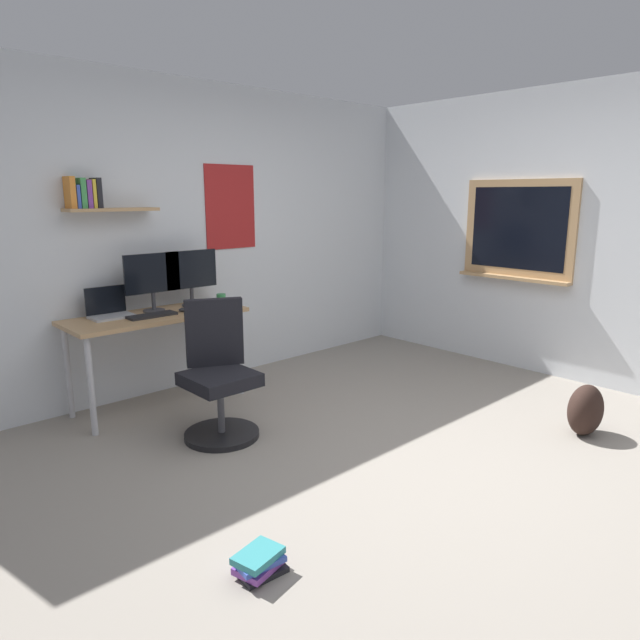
% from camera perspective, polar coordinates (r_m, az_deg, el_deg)
% --- Properties ---
extents(ground_plane, '(5.20, 5.20, 0.00)m').
position_cam_1_polar(ground_plane, '(3.66, 9.97, -14.60)').
color(ground_plane, gray).
rests_on(ground_plane, ground).
extents(wall_back, '(5.00, 0.30, 2.60)m').
position_cam_1_polar(wall_back, '(5.12, -12.06, 8.31)').
color(wall_back, silver).
rests_on(wall_back, ground).
extents(wall_right, '(0.22, 5.00, 2.60)m').
position_cam_1_polar(wall_right, '(5.45, 26.22, 7.52)').
color(wall_right, silver).
rests_on(wall_right, ground).
extents(desk, '(1.38, 0.56, 0.75)m').
position_cam_1_polar(desk, '(4.59, -16.19, -0.44)').
color(desk, tan).
rests_on(desk, ground).
extents(office_chair, '(0.54, 0.56, 0.95)m').
position_cam_1_polar(office_chair, '(4.00, -10.23, -5.88)').
color(office_chair, black).
rests_on(office_chair, ground).
extents(laptop, '(0.31, 0.21, 0.23)m').
position_cam_1_polar(laptop, '(4.56, -20.54, 0.96)').
color(laptop, '#ADAFB5').
rests_on(laptop, desk).
extents(monitor_primary, '(0.46, 0.17, 0.46)m').
position_cam_1_polar(monitor_primary, '(4.62, -16.59, 4.10)').
color(monitor_primary, '#38383D').
rests_on(monitor_primary, desk).
extents(monitor_secondary, '(0.46, 0.17, 0.46)m').
position_cam_1_polar(monitor_secondary, '(4.78, -12.90, 4.57)').
color(monitor_secondary, '#38383D').
rests_on(monitor_secondary, desk).
extents(keyboard, '(0.37, 0.13, 0.02)m').
position_cam_1_polar(keyboard, '(4.48, -16.64, 0.46)').
color(keyboard, black).
rests_on(keyboard, desk).
extents(computer_mouse, '(0.10, 0.06, 0.03)m').
position_cam_1_polar(computer_mouse, '(4.61, -13.54, 1.05)').
color(computer_mouse, '#262628').
rests_on(computer_mouse, desk).
extents(coffee_mug, '(0.08, 0.08, 0.09)m').
position_cam_1_polar(coffee_mug, '(4.83, -9.97, 2.09)').
color(coffee_mug, '#338C4C').
rests_on(coffee_mug, desk).
extents(backpack, '(0.32, 0.22, 0.37)m').
position_cam_1_polar(backpack, '(4.42, 25.29, -8.23)').
color(backpack, black).
rests_on(backpack, ground).
extents(book_stack_on_floor, '(0.25, 0.20, 0.11)m').
position_cam_1_polar(book_stack_on_floor, '(2.75, -6.18, -23.20)').
color(book_stack_on_floor, black).
rests_on(book_stack_on_floor, ground).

